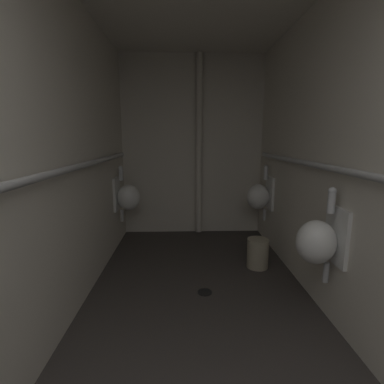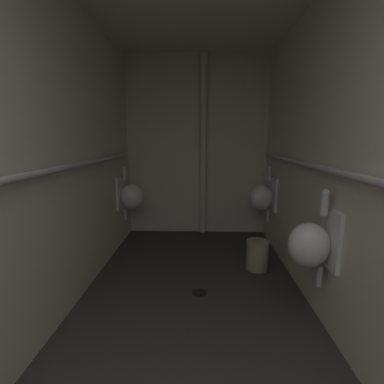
% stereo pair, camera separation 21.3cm
% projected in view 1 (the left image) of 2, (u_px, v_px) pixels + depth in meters
% --- Properties ---
extents(floor, '(2.20, 4.58, 0.08)m').
position_uv_depth(floor, '(201.00, 326.00, 2.27)').
color(floor, '#383330').
rests_on(floor, ground).
extents(wall_left, '(0.06, 4.58, 2.64)m').
position_uv_depth(wall_left, '(51.00, 157.00, 1.98)').
color(wall_left, beige).
rests_on(wall_left, ground).
extents(wall_right, '(0.06, 4.58, 2.64)m').
position_uv_depth(wall_right, '(349.00, 157.00, 2.05)').
color(wall_right, beige).
rests_on(wall_right, ground).
extents(wall_back, '(2.20, 0.06, 2.64)m').
position_uv_depth(wall_back, '(192.00, 147.00, 4.24)').
color(wall_back, beige).
rests_on(wall_back, ground).
extents(urinal_left_mid, '(0.32, 0.30, 0.76)m').
position_uv_depth(urinal_left_mid, '(127.00, 197.00, 3.76)').
color(urinal_left_mid, white).
extents(urinal_right_mid, '(0.32, 0.30, 0.76)m').
position_uv_depth(urinal_right_mid, '(319.00, 241.00, 2.15)').
color(urinal_right_mid, white).
extents(urinal_right_far, '(0.32, 0.30, 0.76)m').
position_uv_depth(urinal_right_far, '(260.00, 196.00, 3.80)').
color(urinal_right_far, white).
extents(supply_pipe_left, '(0.06, 3.85, 0.06)m').
position_uv_depth(supply_pipe_left, '(65.00, 170.00, 2.00)').
color(supply_pipe_left, '#B2B2B2').
extents(supply_pipe_right, '(0.06, 3.83, 0.06)m').
position_uv_depth(supply_pipe_right, '(337.00, 170.00, 2.05)').
color(supply_pipe_right, '#B2B2B2').
extents(standpipe_back_wall, '(0.09, 0.09, 2.59)m').
position_uv_depth(standpipe_back_wall, '(199.00, 147.00, 4.13)').
color(standpipe_back_wall, beige).
rests_on(standpipe_back_wall, ground).
extents(floor_drain, '(0.14, 0.14, 0.01)m').
position_uv_depth(floor_drain, '(205.00, 292.00, 2.69)').
color(floor_drain, black).
rests_on(floor_drain, ground).
extents(waste_bin, '(0.24, 0.24, 0.33)m').
position_uv_depth(waste_bin, '(258.00, 253.00, 3.20)').
color(waste_bin, '#9E937A').
rests_on(waste_bin, ground).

